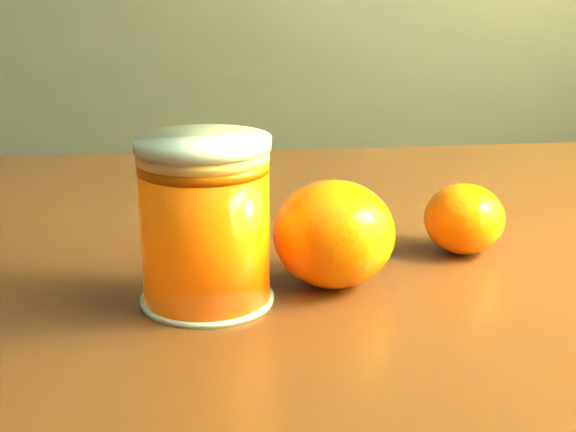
{
  "coord_description": "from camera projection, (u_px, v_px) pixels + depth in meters",
  "views": [
    {
      "loc": [
        0.77,
        -0.22,
        0.93
      ],
      "look_at": [
        0.81,
        0.24,
        0.79
      ],
      "focal_mm": 50.0,
      "sensor_mm": 36.0,
      "label": 1
    }
  ],
  "objects": [
    {
      "name": "table",
      "position": [
        323.0,
        378.0,
        0.59
      ],
      "size": [
        1.01,
        0.73,
        0.74
      ],
      "rotation": [
        0.0,
        0.0,
        0.04
      ],
      "color": "#5C2E17",
      "rests_on": "ground"
    },
    {
      "name": "juice_glass",
      "position": [
        205.0,
        222.0,
        0.47
      ],
      "size": [
        0.08,
        0.08,
        0.1
      ],
      "rotation": [
        0.0,
        0.0,
        -0.09
      ],
      "color": "#FF5705",
      "rests_on": "table"
    },
    {
      "name": "orange_front",
      "position": [
        334.0,
        234.0,
        0.5
      ],
      "size": [
        0.08,
        0.08,
        0.07
      ],
      "primitive_type": "ellipsoid",
      "rotation": [
        0.0,
        0.0,
        -0.11
      ],
      "color": "#FF6C05",
      "rests_on": "table"
    },
    {
      "name": "orange_back",
      "position": [
        464.0,
        219.0,
        0.56
      ],
      "size": [
        0.06,
        0.06,
        0.05
      ],
      "primitive_type": "ellipsoid",
      "rotation": [
        0.0,
        0.0,
        -0.04
      ],
      "color": "#FF6C05",
      "rests_on": "table"
    }
  ]
}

